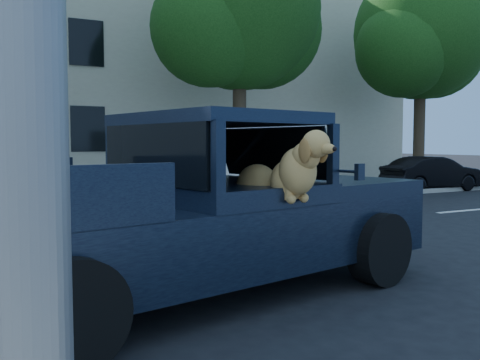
{
  "coord_description": "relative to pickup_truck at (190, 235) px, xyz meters",
  "views": [
    {
      "loc": [
        -3.1,
        -5.76,
        1.71
      ],
      "look_at": [
        -0.41,
        -0.66,
        1.31
      ],
      "focal_mm": 40.0,
      "sensor_mm": 36.0,
      "label": 1
    }
  ],
  "objects": [
    {
      "name": "street_tree_mid",
      "position": [
        5.87,
        9.93,
        5.02
      ],
      "size": [
        6.0,
        5.2,
        8.6
      ],
      "color": "#332619",
      "rests_on": "ground"
    },
    {
      "name": "pickup_truck",
      "position": [
        0.0,
        0.0,
        0.0
      ],
      "size": [
        6.04,
        3.46,
        2.04
      ],
      "rotation": [
        0.0,
        0.0,
        0.21
      ],
      "color": "black",
      "rests_on": "ground"
    },
    {
      "name": "ground",
      "position": [
        0.84,
        0.31,
        -0.69
      ],
      "size": [
        120.0,
        120.0,
        0.0
      ],
      "primitive_type": "plane",
      "color": "black",
      "rests_on": "ground"
    },
    {
      "name": "lane_stripes",
      "position": [
        2.84,
        3.71,
        -0.68
      ],
      "size": [
        21.6,
        0.14,
        0.01
      ],
      "primitive_type": null,
      "color": "silver",
      "rests_on": "ground"
    },
    {
      "name": "parked_sedan",
      "position": [
        12.67,
        8.12,
        -0.08
      ],
      "size": [
        1.61,
        3.82,
        1.23
      ],
      "primitive_type": "imported",
      "rotation": [
        0.0,
        0.0,
        1.49
      ],
      "color": "black",
      "rests_on": "ground"
    },
    {
      "name": "street_tree_right",
      "position": [
        13.87,
        9.93,
        5.02
      ],
      "size": [
        6.0,
        5.2,
        8.6
      ],
      "color": "#332619",
      "rests_on": "ground"
    },
    {
      "name": "mail_truck",
      "position": [
        5.44,
        7.27,
        0.3
      ],
      "size": [
        4.54,
        3.33,
        2.27
      ],
      "rotation": [
        0.0,
        0.0,
        0.39
      ],
      "color": "silver",
      "rests_on": "ground"
    },
    {
      "name": "building_main",
      "position": [
        3.84,
        16.81,
        3.81
      ],
      "size": [
        26.0,
        6.0,
        9.0
      ],
      "primitive_type": "cube",
      "color": "beige",
      "rests_on": "ground"
    },
    {
      "name": "far_sidewalk",
      "position": [
        0.84,
        9.51,
        -0.61
      ],
      "size": [
        60.0,
        4.0,
        0.15
      ],
      "primitive_type": "cube",
      "color": "gray",
      "rests_on": "ground"
    }
  ]
}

